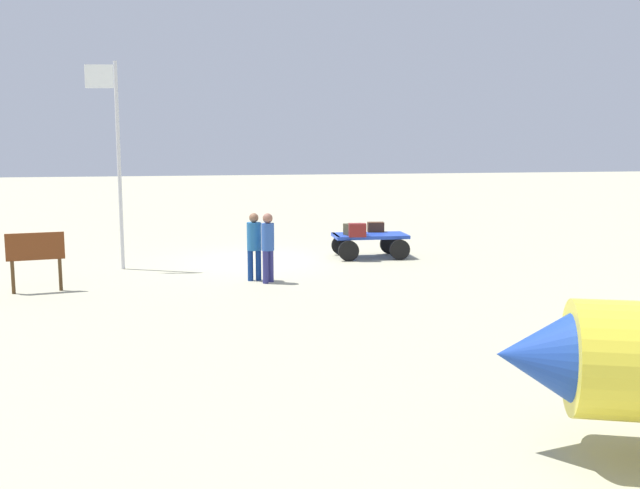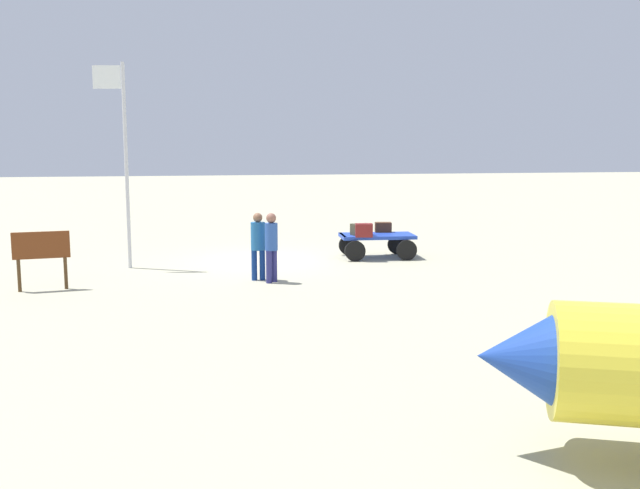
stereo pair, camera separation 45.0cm
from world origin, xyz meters
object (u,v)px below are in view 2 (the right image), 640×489
suitcase_navy (361,229)px  worker_lead (258,241)px  suitcase_dark (383,227)px  suitcase_tan (364,230)px  flagpole (123,150)px  signboard (41,250)px  luggage_cart (376,241)px  worker_trailing (271,243)px

suitcase_navy → worker_lead: size_ratio=0.37×
suitcase_dark → suitcase_tan: 1.30m
flagpole → suitcase_dark: bearing=-173.7°
suitcase_tan → signboard: 8.62m
suitcase_dark → worker_lead: size_ratio=0.32×
luggage_cart → worker_lead: size_ratio=1.35×
suitcase_dark → suitcase_navy: 0.99m
luggage_cart → suitcase_tan: suitcase_tan is taller
worker_lead → suitcase_dark: bearing=-142.0°
signboard → suitcase_navy: bearing=-160.5°
worker_lead → flagpole: 4.63m
suitcase_navy → suitcase_dark: bearing=-146.8°
suitcase_navy → worker_trailing: 4.32m
suitcase_dark → worker_lead: (4.16, 3.24, 0.12)m
suitcase_tan → worker_lead: 4.00m
luggage_cart → suitcase_dark: 0.68m
suitcase_dark → worker_trailing: worker_trailing is taller
suitcase_dark → flagpole: (7.44, 0.82, 2.32)m
suitcase_dark → flagpole: bearing=6.3°
suitcase_tan → worker_lead: bearing=34.6°
suitcase_tan → worker_trailing: (3.01, 2.64, 0.08)m
suitcase_tan → worker_lead: (3.29, 2.27, 0.08)m
worker_trailing → worker_lead: bearing=-52.4°
signboard → suitcase_dark: bearing=-159.1°
luggage_cart → worker_trailing: (3.53, 3.14, 0.46)m
worker_trailing → signboard: size_ratio=1.25×
suitcase_dark → worker_lead: bearing=38.0°
suitcase_tan → worker_lead: worker_lead is taller
worker_lead → worker_trailing: size_ratio=0.99×
suitcase_tan → signboard: bearing=16.9°
worker_lead → worker_trailing: worker_trailing is taller
luggage_cart → suitcase_navy: 0.60m
suitcase_dark → suitcase_navy: (0.83, 0.54, 0.02)m
luggage_cart → suitcase_dark: suitcase_dark is taller
worker_trailing → flagpole: (3.56, -2.79, 2.20)m
worker_trailing → flagpole: 5.03m
suitcase_tan → flagpole: (6.57, -0.15, 2.28)m
suitcase_dark → signboard: (9.11, 3.48, 0.08)m
suitcase_navy → suitcase_tan: (0.03, 0.43, 0.03)m
suitcase_navy → signboard: size_ratio=0.45×
luggage_cart → suitcase_navy: bearing=8.6°
suitcase_dark → flagpole: size_ratio=0.10×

